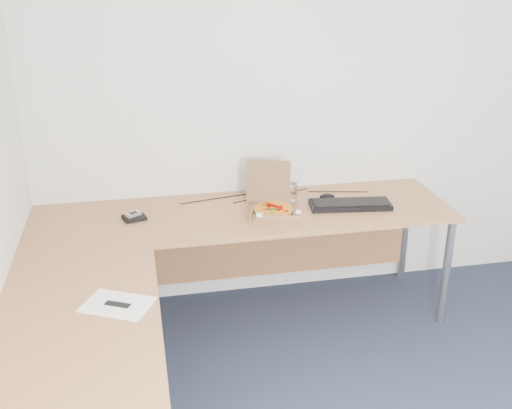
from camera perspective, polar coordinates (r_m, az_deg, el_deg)
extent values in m
cube|color=#B17244|center=(3.65, -1.14, -0.89)|extent=(2.50, 0.70, 0.03)
cube|color=#B17244|center=(2.64, -16.52, -11.62)|extent=(0.70, 1.50, 0.03)
cylinder|color=gray|center=(4.41, 13.71, -2.50)|extent=(0.05, 0.05, 0.70)
cube|color=olive|center=(3.63, 1.67, -0.70)|extent=(0.27, 0.27, 0.01)
cube|color=olive|center=(3.71, 1.17, 2.12)|extent=(0.27, 0.05, 0.26)
cylinder|color=tan|center=(3.62, 1.67, -0.51)|extent=(0.24, 0.24, 0.02)
cylinder|color=#C92F00|center=(3.62, 1.67, -0.34)|extent=(0.21, 0.21, 0.00)
cylinder|color=white|center=(3.80, 3.36, 1.21)|extent=(0.06, 0.06, 0.11)
cube|color=black|center=(3.74, 8.77, -0.02)|extent=(0.50, 0.23, 0.03)
ellipsoid|color=black|center=(3.84, 6.65, 0.73)|extent=(0.11, 0.08, 0.04)
cube|color=black|center=(3.60, -11.28, -1.20)|extent=(0.15, 0.13, 0.02)
cube|color=#B2B5BA|center=(3.60, -11.37, -0.89)|extent=(0.10, 0.09, 0.02)
cube|color=white|center=(2.78, -12.79, -9.08)|extent=(0.35, 0.32, 0.00)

